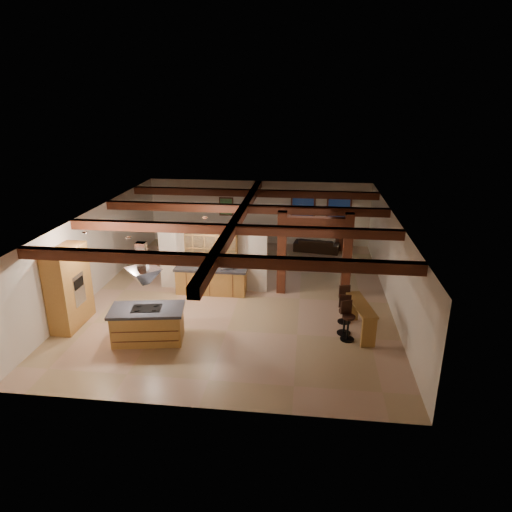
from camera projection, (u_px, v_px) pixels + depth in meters
The scene contains 23 objects.
ground at pixel (239, 296), 15.72m from camera, with size 12.00×12.00×0.00m, color tan.
room_walls at pixel (239, 247), 15.12m from camera, with size 12.00×12.00×12.00m.
ceiling_beams at pixel (238, 218), 14.79m from camera, with size 10.00×12.00×0.28m.
timber_posts at pixel (315, 245), 15.32m from camera, with size 2.50×0.30×2.90m.
partition_wall at pixel (213, 260), 15.93m from camera, with size 3.80×0.18×2.20m, color beige.
pantry_cabinet at pixel (69, 287), 13.40m from camera, with size 0.67×1.60×2.40m.
back_counter at pixel (211, 280), 15.77m from camera, with size 2.50×0.66×0.94m.
upper_display_cabinet at pixel (211, 241), 15.50m from camera, with size 1.80×0.36×0.95m.
range_hood at pixel (144, 282), 12.28m from camera, with size 1.10×1.10×1.40m.
back_windows at pixel (321, 214), 20.46m from camera, with size 2.70×0.07×1.70m.
framed_art at pixel (226, 207), 20.87m from camera, with size 0.65×0.05×0.85m.
recessed_cans at pixel (142, 229), 13.22m from camera, with size 3.16×2.46×0.03m.
kitchen_island at pixel (148, 324), 12.71m from camera, with size 2.17×1.39×1.00m.
dining_table at pixel (234, 256), 18.50m from camera, with size 2.01×1.12×0.71m, color #421810.
sofa at pixel (317, 245), 20.07m from camera, with size 1.97×0.77×0.57m, color black.
microwave at pixel (226, 265), 15.52m from camera, with size 0.43×0.29×0.24m, color silver.
bar_counter at pixel (360, 313), 13.07m from camera, with size 0.79×1.82×0.93m.
side_table at pixel (342, 243), 20.32m from camera, with size 0.49×0.49×0.61m, color #431F10.
table_lamp at pixel (343, 231), 20.13m from camera, with size 0.29×0.29×0.35m.
bar_stool_a at pixel (348, 321), 12.74m from camera, with size 0.43×0.44×1.14m.
bar_stool_b at pixel (345, 315), 13.08m from camera, with size 0.40×0.40×1.15m.
bar_stool_c at pixel (345, 304), 13.74m from camera, with size 0.40×0.42×1.14m.
dining_chairs at pixel (234, 249), 18.39m from camera, with size 2.03×2.03×1.30m.
Camera 1 is at (2.24, -14.18, 6.56)m, focal length 32.00 mm.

